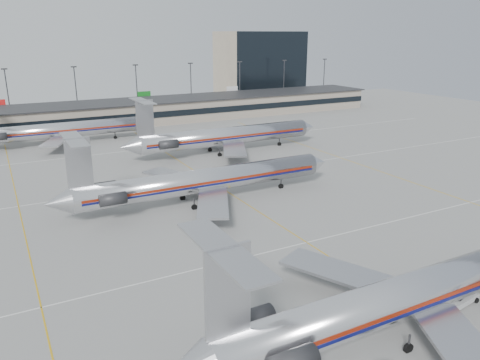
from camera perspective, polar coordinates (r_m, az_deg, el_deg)
ground at (r=50.89m, az=14.87°, el=-11.58°), size 260.00×260.00×0.00m
apron_markings at (r=57.68m, az=8.14°, el=-7.54°), size 160.00×0.15×0.02m
terminal at (r=135.26m, az=-14.36°, el=7.93°), size 162.00×17.00×6.25m
light_mast_row at (r=148.11m, az=-15.88°, el=10.72°), size 163.60×0.40×15.28m
distant_building at (r=185.56m, az=2.36°, el=13.79°), size 30.00×20.00×25.00m
jet_foreground at (r=42.46m, az=19.76°, el=-13.01°), size 44.70×26.32×11.70m
jet_second_row at (r=69.31m, az=-4.92°, el=-0.09°), size 44.75×26.35×11.71m
jet_third_row at (r=98.76m, az=-2.05°, el=5.36°), size 45.07×27.72×12.32m
jet_back_row at (r=114.16m, az=-21.38°, el=5.67°), size 41.35×25.44×11.31m
belt_loader at (r=49.57m, az=25.53°, el=-12.81°), size 4.52×1.84×2.34m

